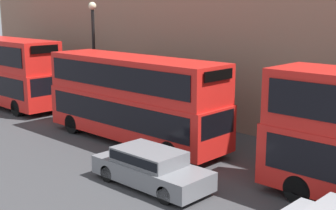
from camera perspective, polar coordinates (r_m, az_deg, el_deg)
name	(u,v)px	position (r m, az deg, el deg)	size (l,w,h in m)	color
bus_second_in_queue	(134,96)	(22.34, -4.22, 1.13)	(2.59, 10.15, 4.13)	red
bus_third_in_queue	(2,68)	(32.90, -19.59, 4.22)	(2.59, 10.70, 4.42)	red
car_hatchback	(150,167)	(17.25, -2.16, -7.51)	(1.85, 4.68, 1.37)	slate
street_lamp	(94,48)	(27.53, -9.05, 6.93)	(0.44, 0.44, 6.71)	black
pedestrian	(108,102)	(28.57, -7.27, 0.35)	(0.36, 0.36, 1.66)	#334C6B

